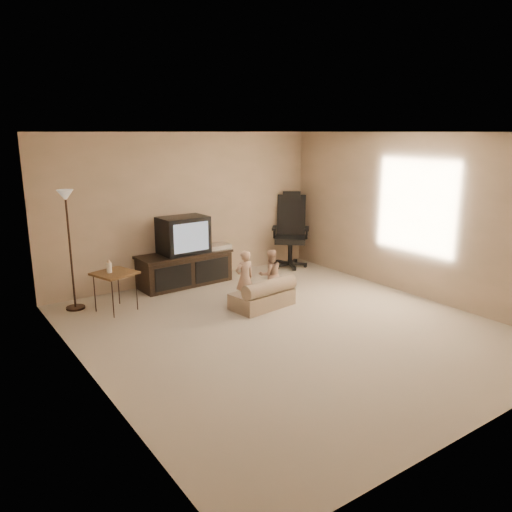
% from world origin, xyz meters
% --- Properties ---
extents(floor, '(5.50, 5.50, 0.00)m').
position_xyz_m(floor, '(0.00, 0.00, 0.00)').
color(floor, '#BEAC97').
rests_on(floor, ground).
extents(room_shell, '(5.50, 5.50, 5.50)m').
position_xyz_m(room_shell, '(0.00, 0.00, 1.52)').
color(room_shell, white).
rests_on(room_shell, floor).
extents(tv_stand, '(1.63, 0.66, 1.15)m').
position_xyz_m(tv_stand, '(-0.19, 2.49, 0.48)').
color(tv_stand, black).
rests_on(tv_stand, floor).
extents(office_chair, '(0.91, 0.91, 1.41)m').
position_xyz_m(office_chair, '(2.01, 2.42, 0.51)').
color(office_chair, black).
rests_on(office_chair, floor).
extents(side_table, '(0.65, 0.65, 0.77)m').
position_xyz_m(side_table, '(-1.60, 1.91, 0.55)').
color(side_table, brown).
rests_on(side_table, floor).
extents(floor_lamp, '(0.27, 0.27, 1.73)m').
position_xyz_m(floor_lamp, '(-2.06, 2.33, 1.26)').
color(floor_lamp, black).
rests_on(floor_lamp, floor).
extents(child_sofa, '(0.97, 0.63, 0.45)m').
position_xyz_m(child_sofa, '(0.23, 0.80, 0.18)').
color(child_sofa, tan).
rests_on(child_sofa, floor).
extents(toddler_left, '(0.31, 0.23, 0.83)m').
position_xyz_m(toddler_left, '(0.06, 1.06, 0.41)').
color(toddler_left, tan).
rests_on(toddler_left, floor).
extents(toddler_right, '(0.41, 0.29, 0.78)m').
position_xyz_m(toddler_right, '(0.54, 1.07, 0.39)').
color(toddler_right, tan).
rests_on(toddler_right, floor).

